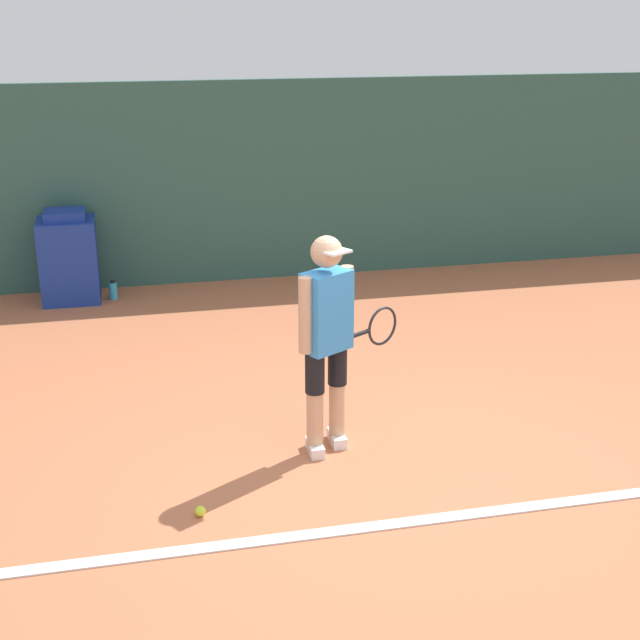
{
  "coord_description": "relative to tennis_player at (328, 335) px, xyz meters",
  "views": [
    {
      "loc": [
        -1.55,
        -5.18,
        3.05
      ],
      "look_at": [
        -0.22,
        0.66,
        0.92
      ],
      "focal_mm": 50.0,
      "sensor_mm": 36.0,
      "label": 1
    }
  ],
  "objects": [
    {
      "name": "water_bottle",
      "position": [
        -1.49,
        3.87,
        -0.78
      ],
      "size": [
        0.08,
        0.08,
        0.21
      ],
      "color": "#33ADD6",
      "rests_on": "ground_plane"
    },
    {
      "name": "tennis_ball",
      "position": [
        -0.99,
        -0.72,
        -0.84
      ],
      "size": [
        0.07,
        0.07,
        0.07
      ],
      "color": "#D1E533",
      "rests_on": "ground_plane"
    },
    {
      "name": "tennis_player",
      "position": [
        0.0,
        0.0,
        0.0
      ],
      "size": [
        0.84,
        0.56,
        1.59
      ],
      "rotation": [
        0.0,
        0.0,
        0.53
      ],
      "color": "tan",
      "rests_on": "ground_plane"
    },
    {
      "name": "covered_chair",
      "position": [
        -1.93,
        3.95,
        -0.41
      ],
      "size": [
        0.6,
        0.58,
        0.99
      ],
      "color": "navy",
      "rests_on": "ground_plane"
    },
    {
      "name": "court_baseline",
      "position": [
        0.21,
        -1.09,
        -0.87
      ],
      "size": [
        21.6,
        0.1,
        0.01
      ],
      "color": "white",
      "rests_on": "ground_plane"
    },
    {
      "name": "ground_plane",
      "position": [
        0.21,
        -0.47,
        -0.88
      ],
      "size": [
        24.0,
        24.0,
        0.0
      ],
      "primitive_type": "plane",
      "color": "#B76642"
    },
    {
      "name": "back_wall",
      "position": [
        0.21,
        4.34,
        0.26
      ],
      "size": [
        24.0,
        0.1,
        2.27
      ],
      "color": "#2D564C",
      "rests_on": "ground_plane"
    }
  ]
}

